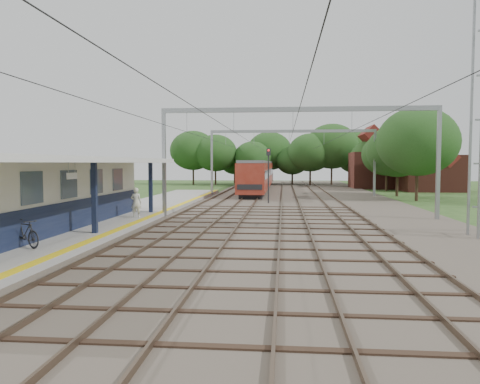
{
  "coord_description": "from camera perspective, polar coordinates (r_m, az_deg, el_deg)",
  "views": [
    {
      "loc": [
        2.65,
        -14.41,
        3.53
      ],
      "look_at": [
        -0.24,
        16.46,
        1.6
      ],
      "focal_mm": 35.0,
      "sensor_mm": 36.0,
      "label": 1
    }
  ],
  "objects": [
    {
      "name": "rail_tracks",
      "position": [
        44.56,
        3.86,
        -0.76
      ],
      "size": [
        11.8,
        88.0,
        0.15
      ],
      "color": "brown",
      "rests_on": "ballast_bed"
    },
    {
      "name": "signal_post",
      "position": [
        39.81,
        3.49,
        2.93
      ],
      "size": [
        0.37,
        0.31,
        4.75
      ],
      "rotation": [
        0.0,
        0.0,
        0.26
      ],
      "color": "black",
      "rests_on": "ground"
    },
    {
      "name": "house_far",
      "position": [
        67.74,
        16.75,
        3.16
      ],
      "size": [
        8.0,
        6.12,
        8.66
      ],
      "color": "brown",
      "rests_on": "ground"
    },
    {
      "name": "canopy",
      "position": [
        22.92,
        -21.73,
        3.59
      ],
      "size": [
        6.4,
        20.0,
        3.44
      ],
      "color": "#101833",
      "rests_on": "platform"
    },
    {
      "name": "train",
      "position": [
        60.63,
        2.38,
        2.16
      ],
      "size": [
        2.79,
        34.75,
        3.68
      ],
      "color": "black",
      "rests_on": "ballast_bed"
    },
    {
      "name": "platform",
      "position": [
        30.36,
        -14.23,
        -2.89
      ],
      "size": [
        5.0,
        52.0,
        0.35
      ],
      "primitive_type": "cube",
      "color": "gray",
      "rests_on": "ground"
    },
    {
      "name": "person",
      "position": [
        28.0,
        -12.55,
        -1.25
      ],
      "size": [
        0.64,
        0.42,
        1.75
      ],
      "primitive_type": "imported",
      "rotation": [
        0.0,
        0.0,
        3.15
      ],
      "color": "silver",
      "rests_on": "platform"
    },
    {
      "name": "catenary_system",
      "position": [
        39.75,
        6.45,
        6.4
      ],
      "size": [
        17.22,
        88.0,
        7.0
      ],
      "color": "gray",
      "rests_on": "ground"
    },
    {
      "name": "bicycle",
      "position": [
        19.43,
        -24.77,
        -4.57
      ],
      "size": [
        1.83,
        1.32,
        1.09
      ],
      "primitive_type": "imported",
      "rotation": [
        0.0,
        0.0,
        1.07
      ],
      "color": "black",
      "rests_on": "platform"
    },
    {
      "name": "yellow_stripe",
      "position": [
        29.66,
        -10.14,
        -2.64
      ],
      "size": [
        0.45,
        52.0,
        0.01
      ],
      "primitive_type": "cube",
      "color": "yellow",
      "rests_on": "platform"
    },
    {
      "name": "ballast_bed",
      "position": [
        44.57,
        7.07,
        -0.94
      ],
      "size": [
        18.0,
        90.0,
        0.1
      ],
      "primitive_type": "cube",
      "color": "#473D33",
      "rests_on": "ground"
    },
    {
      "name": "station_building",
      "position": [
        24.36,
        -22.9,
        -0.21
      ],
      "size": [
        3.41,
        18.0,
        3.4
      ],
      "color": "beige",
      "rests_on": "platform"
    },
    {
      "name": "house_near",
      "position": [
        63.14,
        22.28,
        2.8
      ],
      "size": [
        7.0,
        6.12,
        7.89
      ],
      "color": "brown",
      "rests_on": "ground"
    },
    {
      "name": "ground",
      "position": [
        15.08,
        -5.0,
        -10.0
      ],
      "size": [
        160.0,
        160.0,
        0.0
      ],
      "primitive_type": "plane",
      "color": "#2D4C1E",
      "rests_on": "ground"
    },
    {
      "name": "tree_band",
      "position": [
        71.56,
        6.33,
        4.65
      ],
      "size": [
        31.72,
        30.88,
        8.82
      ],
      "color": "#382619",
      "rests_on": "ground"
    }
  ]
}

